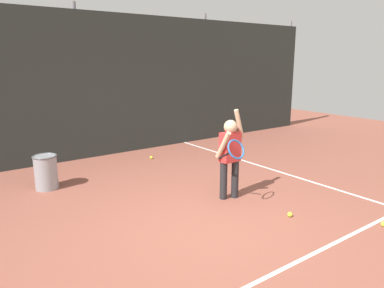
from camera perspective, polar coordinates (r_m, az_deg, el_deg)
name	(u,v)px	position (r m, az deg, el deg)	size (l,w,h in m)	color
ground_plane	(204,227)	(4.74, 1.82, -12.81)	(20.00, 20.00, 0.00)	brown
court_line_baseline	(279,271)	(3.98, 13.36, -18.66)	(9.00, 0.05, 0.00)	white
court_line_sideline	(279,172)	(7.11, 13.36, -4.19)	(0.05, 9.00, 0.00)	white
back_fence_windscreen	(80,87)	(7.94, -17.00, 8.49)	(13.45, 0.08, 3.02)	#282D2B
fence_post_2	(79,83)	(8.00, -17.19, 9.05)	(0.09, 0.09, 3.17)	slate
fence_post_3	(204,78)	(9.60, 1.90, 10.19)	(0.09, 0.09, 3.17)	slate
fence_post_4	(287,75)	(11.91, 14.63, 10.35)	(0.09, 0.09, 3.17)	slate
tennis_player	(230,152)	(5.45, 5.96, -1.27)	(0.70, 0.59, 1.35)	#232326
ball_hopper	(46,172)	(6.41, -21.78, -4.03)	(0.38, 0.38, 0.56)	gray
tennis_ball_0	(151,157)	(7.82, -6.36, -2.09)	(0.07, 0.07, 0.07)	#CCE033
tennis_ball_3	(290,214)	(5.18, 14.99, -10.55)	(0.07, 0.07, 0.07)	#CCE033
tennis_ball_8	(384,224)	(5.33, 27.65, -10.96)	(0.07, 0.07, 0.07)	#CCE033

